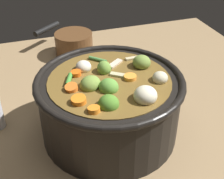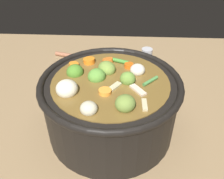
{
  "view_description": "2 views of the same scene",
  "coord_description": "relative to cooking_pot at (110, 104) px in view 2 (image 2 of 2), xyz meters",
  "views": [
    {
      "loc": [
        -0.52,
        0.17,
        0.48
      ],
      "look_at": [
        0.01,
        -0.01,
        0.11
      ],
      "focal_mm": 50.87,
      "sensor_mm": 36.0,
      "label": 1
    },
    {
      "loc": [
        0.02,
        -0.41,
        0.42
      ],
      "look_at": [
        0.0,
        0.01,
        0.11
      ],
      "focal_mm": 37.59,
      "sensor_mm": 36.0,
      "label": 2
    }
  ],
  "objects": [
    {
      "name": "salt_shaker",
      "position": [
        0.1,
        0.24,
        -0.03
      ],
      "size": [
        0.03,
        0.03,
        0.1
      ],
      "color": "silver",
      "rests_on": "ground_plane"
    },
    {
      "name": "ground_plane",
      "position": [
        0.0,
        0.0,
        -0.08
      ],
      "size": [
        1.1,
        1.1,
        0.0
      ],
      "primitive_type": "plane",
      "color": "#8C704C"
    },
    {
      "name": "wooden_spoon",
      "position": [
        -0.14,
        0.27,
        -0.07
      ],
      "size": [
        0.21,
        0.19,
        0.02
      ],
      "color": "#955D41",
      "rests_on": "ground_plane"
    },
    {
      "name": "cooking_pot",
      "position": [
        0.0,
        0.0,
        0.0
      ],
      "size": [
        0.31,
        0.31,
        0.16
      ],
      "color": "black",
      "rests_on": "ground_plane"
    }
  ]
}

